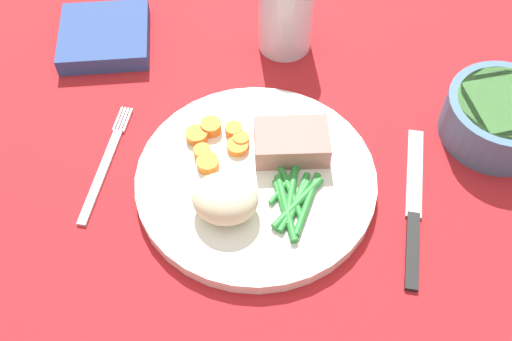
{
  "coord_description": "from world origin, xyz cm",
  "views": [
    {
      "loc": [
        3.38,
        -38.83,
        58.01
      ],
      "look_at": [
        -3.25,
        -1.05,
        4.6
      ],
      "focal_mm": 42.98,
      "sensor_mm": 36.0,
      "label": 1
    }
  ],
  "objects_px": {
    "meat_portion": "(294,143)",
    "water_glass": "(285,18)",
    "dinner_plate": "(256,180)",
    "fork": "(106,163)",
    "knife": "(413,208)",
    "napkin": "(105,36)",
    "salad_bowl": "(501,116)"
  },
  "relations": [
    {
      "from": "knife",
      "to": "fork",
      "type": "bearing_deg",
      "value": 176.68
    },
    {
      "from": "fork",
      "to": "knife",
      "type": "relative_size",
      "value": 0.81
    },
    {
      "from": "fork",
      "to": "water_glass",
      "type": "height_order",
      "value": "water_glass"
    },
    {
      "from": "dinner_plate",
      "to": "meat_portion",
      "type": "bearing_deg",
      "value": 49.4
    },
    {
      "from": "dinner_plate",
      "to": "fork",
      "type": "xyz_separation_m",
      "value": [
        -0.17,
        -0.0,
        -0.01
      ]
    },
    {
      "from": "knife",
      "to": "napkin",
      "type": "height_order",
      "value": "napkin"
    },
    {
      "from": "dinner_plate",
      "to": "fork",
      "type": "bearing_deg",
      "value": -179.15
    },
    {
      "from": "fork",
      "to": "knife",
      "type": "distance_m",
      "value": 0.35
    },
    {
      "from": "meat_portion",
      "to": "salad_bowl",
      "type": "bearing_deg",
      "value": 19.27
    },
    {
      "from": "knife",
      "to": "water_glass",
      "type": "height_order",
      "value": "water_glass"
    },
    {
      "from": "dinner_plate",
      "to": "napkin",
      "type": "bearing_deg",
      "value": 141.11
    },
    {
      "from": "fork",
      "to": "water_glass",
      "type": "bearing_deg",
      "value": 51.64
    },
    {
      "from": "knife",
      "to": "napkin",
      "type": "xyz_separation_m",
      "value": [
        -0.41,
        0.19,
        0.01
      ]
    },
    {
      "from": "dinner_plate",
      "to": "meat_portion",
      "type": "xyz_separation_m",
      "value": [
        0.04,
        0.04,
        0.02
      ]
    },
    {
      "from": "dinner_plate",
      "to": "salad_bowl",
      "type": "xyz_separation_m",
      "value": [
        0.26,
        0.12,
        0.02
      ]
    },
    {
      "from": "dinner_plate",
      "to": "water_glass",
      "type": "relative_size",
      "value": 2.63
    },
    {
      "from": "knife",
      "to": "salad_bowl",
      "type": "height_order",
      "value": "salad_bowl"
    },
    {
      "from": "meat_portion",
      "to": "salad_bowl",
      "type": "height_order",
      "value": "salad_bowl"
    },
    {
      "from": "dinner_plate",
      "to": "water_glass",
      "type": "bearing_deg",
      "value": 90.5
    },
    {
      "from": "knife",
      "to": "napkin",
      "type": "distance_m",
      "value": 0.45
    },
    {
      "from": "dinner_plate",
      "to": "napkin",
      "type": "xyz_separation_m",
      "value": [
        -0.23,
        0.19,
        0.0
      ]
    },
    {
      "from": "salad_bowl",
      "to": "napkin",
      "type": "relative_size",
      "value": 1.13
    },
    {
      "from": "napkin",
      "to": "water_glass",
      "type": "bearing_deg",
      "value": 9.44
    },
    {
      "from": "knife",
      "to": "water_glass",
      "type": "distance_m",
      "value": 0.29
    },
    {
      "from": "water_glass",
      "to": "salad_bowl",
      "type": "height_order",
      "value": "water_glass"
    },
    {
      "from": "knife",
      "to": "napkin",
      "type": "bearing_deg",
      "value": 151.49
    },
    {
      "from": "water_glass",
      "to": "napkin",
      "type": "relative_size",
      "value": 0.88
    },
    {
      "from": "dinner_plate",
      "to": "knife",
      "type": "relative_size",
      "value": 1.29
    },
    {
      "from": "dinner_plate",
      "to": "knife",
      "type": "distance_m",
      "value": 0.17
    },
    {
      "from": "salad_bowl",
      "to": "napkin",
      "type": "bearing_deg",
      "value": 172.17
    },
    {
      "from": "meat_portion",
      "to": "water_glass",
      "type": "bearing_deg",
      "value": 101.4
    },
    {
      "from": "water_glass",
      "to": "napkin",
      "type": "distance_m",
      "value": 0.24
    }
  ]
}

